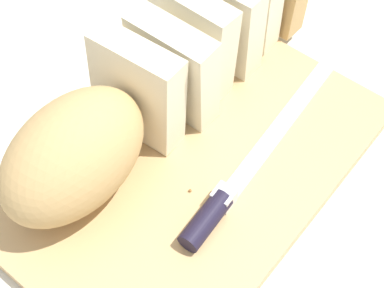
{
  "coord_description": "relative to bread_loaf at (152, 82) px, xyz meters",
  "views": [
    {
      "loc": [
        -0.26,
        -0.19,
        0.51
      ],
      "look_at": [
        0.0,
        0.0,
        0.05
      ],
      "focal_mm": 54.98,
      "sensor_mm": 36.0,
      "label": 1
    }
  ],
  "objects": [
    {
      "name": "ground_plane",
      "position": [
        -0.02,
        -0.07,
        -0.07
      ],
      "size": [
        3.0,
        3.0,
        0.0
      ],
      "primitive_type": "plane",
      "color": "silver"
    },
    {
      "name": "cutting_board",
      "position": [
        -0.02,
        -0.07,
        -0.06
      ],
      "size": [
        0.4,
        0.27,
        0.02
      ],
      "primitive_type": "cube",
      "rotation": [
        0.0,
        0.0,
        -0.04
      ],
      "color": "tan",
      "rests_on": "ground_plane"
    },
    {
      "name": "bread_loaf",
      "position": [
        0.0,
        0.0,
        0.0
      ],
      "size": [
        0.41,
        0.11,
        0.11
      ],
      "rotation": [
        0.0,
        0.0,
        -0.02
      ],
      "color": "tan",
      "rests_on": "cutting_board"
    },
    {
      "name": "bread_knife",
      "position": [
        -0.03,
        -0.12,
        -0.05
      ],
      "size": [
        0.28,
        0.03,
        0.02
      ],
      "rotation": [
        0.0,
        0.0,
        0.03
      ],
      "color": "silver",
      "rests_on": "cutting_board"
    },
    {
      "name": "crumb_near_knife",
      "position": [
        -0.07,
        -0.02,
        -0.05
      ],
      "size": [
        0.01,
        0.01,
        0.01
      ],
      "primitive_type": "sphere",
      "color": "#996633",
      "rests_on": "cutting_board"
    },
    {
      "name": "crumb_near_loaf",
      "position": [
        -0.05,
        -0.09,
        -0.05
      ],
      "size": [
        0.0,
        0.0,
        0.0
      ],
      "primitive_type": "sphere",
      "color": "#996633",
      "rests_on": "cutting_board"
    },
    {
      "name": "crumb_stray_left",
      "position": [
        -0.0,
        -0.0,
        -0.05
      ],
      "size": [
        0.01,
        0.01,
        0.01
      ],
      "primitive_type": "sphere",
      "color": "#996633",
      "rests_on": "cutting_board"
    },
    {
      "name": "crumb_stray_right",
      "position": [
        -0.08,
        -0.0,
        -0.05
      ],
      "size": [
        0.01,
        0.01,
        0.01
      ],
      "primitive_type": "sphere",
      "color": "#996633",
      "rests_on": "cutting_board"
    }
  ]
}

